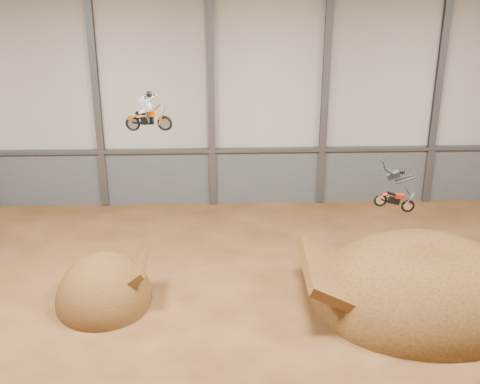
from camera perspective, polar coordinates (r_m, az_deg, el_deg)
name	(u,v)px	position (r m, az deg, el deg)	size (l,w,h in m)	color
floor	(290,349)	(29.13, 4.29, -13.21)	(40.00, 40.00, 0.00)	#4C2B14
back_wall	(268,93)	(39.62, 2.41, 8.43)	(40.00, 0.10, 14.00)	#B1AA9C
ceiling	(303,11)	(23.54, 5.36, 15.14)	(40.00, 40.00, 0.00)	black
lower_band_back	(267,176)	(41.24, 2.29, 1.34)	(39.80, 0.18, 3.50)	#4D5054
steel_rail	(267,150)	(40.44, 2.35, 3.61)	(39.80, 0.35, 0.20)	#47494F
steel_column_1	(96,96)	(39.97, -12.17, 8.05)	(0.40, 0.36, 13.90)	#47494F
steel_column_2	(211,95)	(39.33, -2.47, 8.31)	(0.40, 0.36, 13.90)	#47494F
steel_column_3	(325,94)	(39.81, 7.27, 8.33)	(0.40, 0.36, 13.90)	#47494F
steel_column_4	(438,93)	(41.38, 16.52, 8.13)	(0.40, 0.36, 13.90)	#47494F
takeoff_ramp	(105,300)	(32.74, -11.49, -9.06)	(4.53, 5.22, 4.53)	#3E250F
landing_ramp	(420,301)	(33.18, 15.07, -8.96)	(10.51, 9.30, 6.06)	#3E250F
fmx_rider_a	(148,109)	(27.67, -7.82, 6.99)	(2.01, 0.77, 1.82)	#C14F01
fmx_rider_b	(394,187)	(28.93, 13.03, 0.44)	(2.42, 0.69, 2.08)	red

